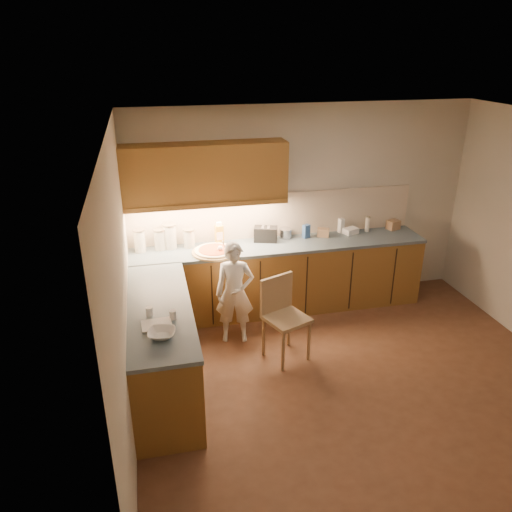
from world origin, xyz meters
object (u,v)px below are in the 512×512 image
pizza_on_board (215,251)px  oil_jug (219,234)px  wooden_chair (282,312)px  toaster (266,234)px  child (235,293)px

pizza_on_board → oil_jug: oil_jug is taller
wooden_chair → toaster: size_ratio=2.85×
wooden_chair → oil_jug: (-0.50, 1.20, 0.51)m
child → toaster: size_ratio=3.72×
oil_jug → child: bearing=-86.4°
pizza_on_board → child: (0.15, -0.50, -0.33)m
pizza_on_board → toaster: bearing=19.8°
child → wooden_chair: size_ratio=1.31×
wooden_chair → toaster: toaster is taller
pizza_on_board → oil_jug: bearing=69.1°
pizza_on_board → wooden_chair: (0.60, -0.93, -0.40)m
oil_jug → toaster: (0.60, -0.01, -0.04)m
wooden_chair → oil_jug: oil_jug is taller
pizza_on_board → wooden_chair: 1.18m
wooden_chair → oil_jug: bearing=90.6°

